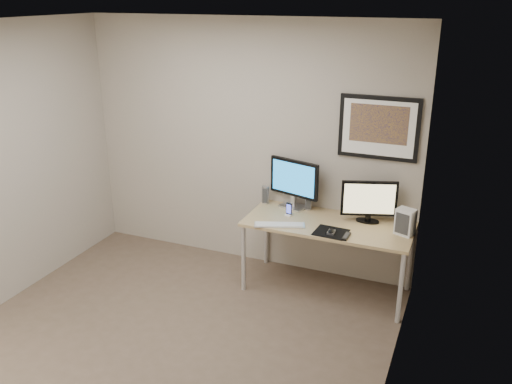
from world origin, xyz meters
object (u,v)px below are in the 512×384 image
at_px(framed_art, 379,128).
at_px(keyboard, 279,225).
at_px(speaker_left, 265,195).
at_px(phone_dock, 289,209).
at_px(speaker_right, 309,202).
at_px(fan_unit, 405,222).
at_px(monitor_large, 294,182).
at_px(monitor_tv, 369,200).
at_px(desk, 328,229).

distance_m(framed_art, keyboard, 1.30).
relative_size(speaker_left, phone_dock, 1.40).
height_order(framed_art, phone_dock, framed_art).
xyz_separation_m(speaker_right, fan_unit, (0.99, -0.24, 0.04)).
relative_size(framed_art, phone_dock, 5.61).
distance_m(speaker_left, fan_unit, 1.48).
relative_size(monitor_large, fan_unit, 2.20).
xyz_separation_m(monitor_large, fan_unit, (1.15, -0.24, -0.16)).
height_order(monitor_tv, keyboard, monitor_tv).
height_order(speaker_left, speaker_right, speaker_left).
distance_m(framed_art, monitor_large, 1.00).
distance_m(monitor_large, monitor_tv, 0.79).
xyz_separation_m(framed_art, speaker_right, (-0.63, -0.08, -0.81)).
height_order(speaker_left, phone_dock, speaker_left).
relative_size(framed_art, speaker_right, 4.40).
distance_m(desk, speaker_left, 0.81).
height_order(framed_art, keyboard, framed_art).
distance_m(speaker_left, speaker_right, 0.47).
bearing_deg(keyboard, fan_unit, -7.15).
xyz_separation_m(speaker_left, phone_dock, (0.34, -0.23, -0.03)).
bearing_deg(fan_unit, monitor_tv, 177.68).
bearing_deg(speaker_left, monitor_tv, -23.15).
height_order(desk, speaker_right, speaker_right).
bearing_deg(speaker_right, fan_unit, -29.97).
height_order(monitor_large, monitor_tv, monitor_large).
bearing_deg(framed_art, speaker_right, -173.05).
bearing_deg(speaker_right, keyboard, -121.17).
xyz_separation_m(desk, phone_dock, (-0.41, 0.02, 0.13)).
height_order(desk, monitor_large, monitor_large).
height_order(phone_dock, fan_unit, fan_unit).
xyz_separation_m(framed_art, fan_unit, (0.36, -0.32, -0.77)).
bearing_deg(monitor_large, monitor_tv, 9.46).
relative_size(framed_art, speaker_left, 4.02).
bearing_deg(keyboard, monitor_tv, 8.47).
relative_size(keyboard, fan_unit, 1.92).
bearing_deg(speaker_right, monitor_tv, -24.34).
bearing_deg(monitor_large, speaker_left, -164.86).
distance_m(monitor_tv, speaker_right, 0.64).
bearing_deg(speaker_right, desk, -58.24).
bearing_deg(monitor_large, speaker_right, 17.63).
xyz_separation_m(desk, speaker_left, (-0.75, 0.25, 0.16)).
distance_m(phone_dock, fan_unit, 1.12).
bearing_deg(speaker_left, keyboard, -74.07).
distance_m(phone_dock, keyboard, 0.27).
distance_m(desk, phone_dock, 0.43).
bearing_deg(desk, monitor_tv, 25.82).
xyz_separation_m(monitor_tv, phone_dock, (-0.75, -0.14, -0.16)).
distance_m(monitor_large, keyboard, 0.56).
distance_m(speaker_right, keyboard, 0.52).
distance_m(desk, framed_art, 1.07).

